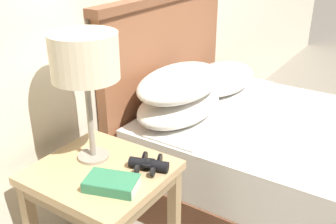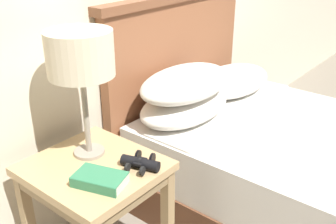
{
  "view_description": "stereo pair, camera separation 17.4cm",
  "coord_description": "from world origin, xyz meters",
  "px_view_note": "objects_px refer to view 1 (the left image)",
  "views": [
    {
      "loc": [
        -1.53,
        -0.3,
        1.44
      ],
      "look_at": [
        -0.15,
        0.59,
        0.68
      ],
      "focal_mm": 42.0,
      "sensor_mm": 36.0,
      "label": 1
    },
    {
      "loc": [
        -1.43,
        -0.44,
        1.44
      ],
      "look_at": [
        -0.15,
        0.59,
        0.68
      ],
      "focal_mm": 42.0,
      "sensor_mm": 36.0,
      "label": 2
    }
  ],
  "objects_px": {
    "nightstand": "(102,187)",
    "table_lamp": "(85,59)",
    "bed": "(292,161)",
    "book_on_nightstand": "(111,184)",
    "binoculars_pair": "(149,164)"
  },
  "relations": [
    {
      "from": "nightstand",
      "to": "table_lamp",
      "type": "xyz_separation_m",
      "value": [
        0.05,
        0.08,
        0.51
      ]
    },
    {
      "from": "bed",
      "to": "nightstand",
      "type": "bearing_deg",
      "value": 150.6
    },
    {
      "from": "bed",
      "to": "book_on_nightstand",
      "type": "bearing_deg",
      "value": 158.33
    },
    {
      "from": "nightstand",
      "to": "bed",
      "type": "height_order",
      "value": "bed"
    },
    {
      "from": "table_lamp",
      "to": "book_on_nightstand",
      "type": "relative_size",
      "value": 2.41
    },
    {
      "from": "table_lamp",
      "to": "book_on_nightstand",
      "type": "distance_m",
      "value": 0.47
    },
    {
      "from": "nightstand",
      "to": "book_on_nightstand",
      "type": "relative_size",
      "value": 2.64
    },
    {
      "from": "bed",
      "to": "binoculars_pair",
      "type": "distance_m",
      "value": 0.94
    },
    {
      "from": "nightstand",
      "to": "bed",
      "type": "xyz_separation_m",
      "value": [
        0.92,
        -0.52,
        -0.18
      ]
    },
    {
      "from": "nightstand",
      "to": "binoculars_pair",
      "type": "distance_m",
      "value": 0.22
    },
    {
      "from": "nightstand",
      "to": "table_lamp",
      "type": "height_order",
      "value": "table_lamp"
    },
    {
      "from": "binoculars_pair",
      "to": "table_lamp",
      "type": "bearing_deg",
      "value": 102.34
    },
    {
      "from": "table_lamp",
      "to": "book_on_nightstand",
      "type": "height_order",
      "value": "table_lamp"
    },
    {
      "from": "bed",
      "to": "binoculars_pair",
      "type": "relative_size",
      "value": 11.38
    },
    {
      "from": "nightstand",
      "to": "book_on_nightstand",
      "type": "distance_m",
      "value": 0.18
    }
  ]
}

